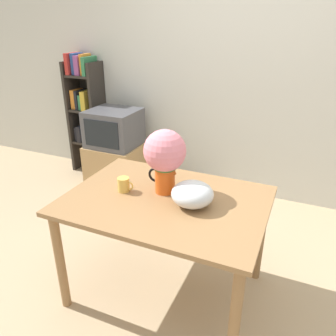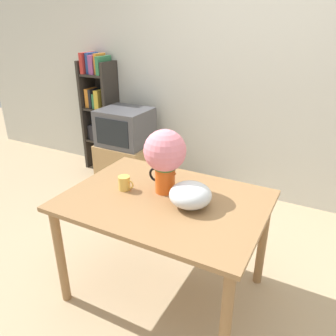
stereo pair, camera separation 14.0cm
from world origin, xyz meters
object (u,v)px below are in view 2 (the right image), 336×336
Objects in this scene: coffee_mug at (125,183)px; tv_set at (125,127)px; white_bowl at (190,195)px; flower_vase at (165,156)px.

tv_set is (-0.92, 1.32, -0.10)m from coffee_mug.
coffee_mug is 0.47m from white_bowl.
flower_vase is 1.72m from tv_set.
flower_vase reaches higher than tv_set.
coffee_mug is at bearing -178.52° from white_bowl.
white_bowl is 1.92m from tv_set.
tv_set is at bearing 136.74° from white_bowl.
flower_vase is 1.63× the size of white_bowl.
tv_set is (-1.17, 1.22, -0.31)m from flower_vase.
coffee_mug is 1.62m from tv_set.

